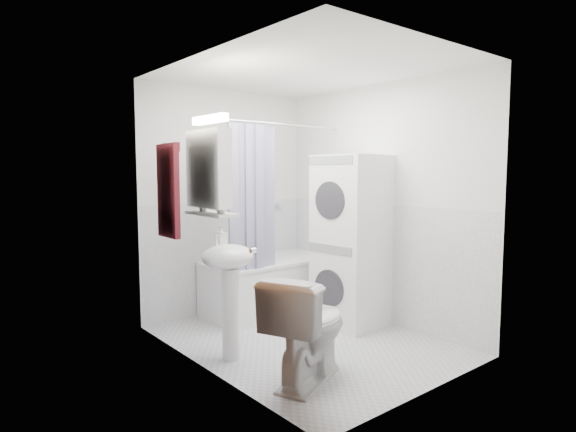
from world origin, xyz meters
TOP-DOWN VIEW (x-y plane):
  - floor at (0.00, 0.00)m, footprint 2.60×2.60m
  - room_walls at (0.00, 0.00)m, footprint 2.60×2.60m
  - wainscot at (0.00, 0.29)m, footprint 1.98×2.58m
  - door at (-0.95, -0.55)m, footprint 0.05×2.00m
  - bathtub at (0.35, 0.92)m, footprint 1.53×0.72m
  - tub_spout at (0.55, 1.25)m, footprint 0.04×0.12m
  - curtain_rod at (0.35, 0.62)m, footprint 1.71×0.02m
  - shower_curtain at (-0.12, 0.62)m, footprint 0.55×0.02m
  - sink at (-0.75, 0.07)m, footprint 0.44×0.37m
  - medicine_cabinet at (-0.90, 0.10)m, footprint 0.13×0.50m
  - shelf at (-0.89, 0.10)m, footprint 0.18×0.54m
  - shower_caddy at (0.60, 1.24)m, footprint 0.22×0.06m
  - towel at (-0.94, 0.75)m, footprint 0.07×0.35m
  - washer_dryer at (0.68, 0.08)m, footprint 0.65×0.64m
  - toilet at (-0.52, -0.63)m, footprint 0.92×0.74m
  - soap_pump at (-0.71, 0.25)m, footprint 0.08×0.17m
  - shelf_bottle at (-0.89, -0.05)m, footprint 0.07×0.18m
  - shelf_cup at (-0.89, 0.22)m, footprint 0.10×0.09m
  - shampoo_a at (0.35, 1.24)m, footprint 0.13×0.17m
  - shampoo_b at (0.47, 1.24)m, footprint 0.08×0.21m

SIDE VIEW (x-z plane):
  - floor at x=0.00m, z-range 0.00..0.00m
  - bathtub at x=0.35m, z-range 0.03..0.61m
  - toilet at x=-0.52m, z-range 0.00..0.79m
  - wainscot at x=0.00m, z-range -0.69..1.89m
  - sink at x=-0.75m, z-range 0.18..1.22m
  - washer_dryer at x=0.68m, z-range 0.00..1.69m
  - tub_spout at x=0.55m, z-range 0.88..0.92m
  - soap_pump at x=-0.71m, z-range 0.91..0.99m
  - door at x=-0.95m, z-range 0.00..2.00m
  - shower_caddy at x=0.60m, z-range 1.14..1.16m
  - shelf at x=-0.89m, z-range 1.19..1.21m
  - shampoo_b at x=0.47m, z-range 1.16..1.24m
  - shampoo_a at x=0.35m, z-range 1.16..1.29m
  - shelf_bottle at x=-0.89m, z-range 1.21..1.28m
  - shower_curtain at x=-0.12m, z-range 0.52..1.98m
  - shelf_cup at x=-0.89m, z-range 1.21..1.31m
  - towel at x=-0.94m, z-range 0.96..1.80m
  - room_walls at x=0.00m, z-range 0.19..2.79m
  - medicine_cabinet at x=-0.90m, z-range 1.21..1.92m
  - curtain_rod at x=0.35m, z-range 1.99..2.01m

